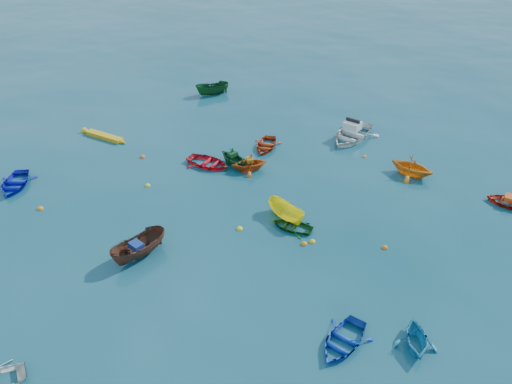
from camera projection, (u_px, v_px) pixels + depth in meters
The scene contains 29 objects.
ground at pixel (214, 240), 28.32m from camera, with size 160.00×160.00×0.00m, color #0A404D.
dinghy_blue_sw at pixel (15, 186), 33.07m from camera, with size 2.36×3.29×0.68m, color #0F12BD.
sampan_brown_mid at pixel (141, 256), 27.14m from camera, with size 1.31×3.47×1.34m, color #502D1D.
dinghy_blue_se at pixel (342, 344), 22.16m from camera, with size 2.14×2.99×0.62m, color #0E3CB4.
dinghy_orange_w at pixel (249, 170), 34.86m from camera, with size 2.18×2.53×1.33m, color #C34C12.
sampan_yellow_mid at pixel (286, 219), 30.04m from camera, with size 1.11×2.94×1.14m, color yellow.
dinghy_green_e at pixel (292, 228), 29.27m from camera, with size 1.74×2.43×0.50m, color #124F17.
dinghy_cyan_se at pixel (414, 345), 22.11m from camera, with size 2.00×2.32×1.22m, color teal.
dinghy_red_nw at pixel (208, 165), 35.40m from camera, with size 2.32×3.24×0.67m, color red.
dinghy_green_n at pixel (234, 165), 35.48m from camera, with size 2.21×2.57×1.35m, color #114A24.
dinghy_red_ne at pixel (509, 205), 31.26m from camera, with size 2.05×2.87×0.59m, color #B5210F.
dinghy_red_far at pixel (266, 148), 37.63m from camera, with size 2.13×2.97×0.62m, color red.
dinghy_orange_far at pixel (411, 175), 34.29m from camera, with size 2.53×2.94×1.54m, color orange.
sampan_green_far at pixel (213, 94), 46.42m from camera, with size 1.20×3.19×1.23m, color #10471C.
kayak_yellow at pixel (105, 138), 38.96m from camera, with size 0.61×4.06×0.41m, color gold, non-canonical shape.
motorboat_white at pixel (351, 138), 38.90m from camera, with size 3.36×4.69×1.57m, color silver.
tarp_blue_a at pixel (136, 246), 26.58m from camera, with size 0.72×0.54×0.35m, color navy.
tarp_orange_a at pixel (250, 160), 34.42m from camera, with size 0.58×0.44×0.28m, color #B66912.
tarp_green_b at pixel (232, 154), 35.09m from camera, with size 0.61×0.46×0.30m, color #11441E.
tarp_orange_b at pixel (509, 198), 31.05m from camera, with size 0.71×0.54×0.34m, color #DD5116.
buoy_or_a at pixel (41, 209), 30.89m from camera, with size 0.37×0.37×0.37m, color orange.
buoy_ye_a at pixel (240, 229), 29.17m from camera, with size 0.36×0.36×0.36m, color yellow.
buoy_or_b at pixel (385, 248), 27.74m from camera, with size 0.33×0.33×0.33m, color #FF5F0D.
buoy_ye_b at pixel (148, 186), 33.13m from camera, with size 0.34×0.34×0.34m, color yellow.
buoy_or_c at pixel (143, 157), 36.37m from camera, with size 0.38×0.38×0.38m, color #F1580D.
buoy_ye_c at pixel (312, 242), 28.17m from camera, with size 0.35×0.35×0.35m, color yellow.
buoy_or_d at pixel (304, 244), 28.00m from camera, with size 0.36×0.36×0.36m, color orange.
buoy_ye_d at pixel (243, 164), 35.51m from camera, with size 0.36×0.36×0.36m, color gold.
buoy_or_e at pixel (364, 157), 36.42m from camera, with size 0.29×0.29×0.29m, color orange.
Camera 1 is at (12.76, -18.33, 17.78)m, focal length 35.00 mm.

